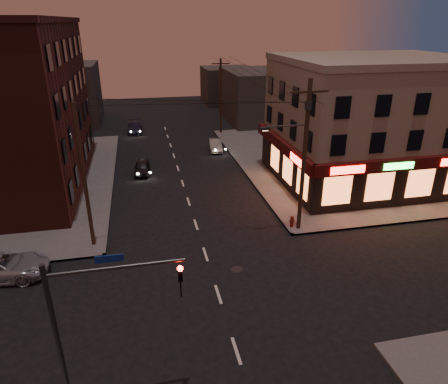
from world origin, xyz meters
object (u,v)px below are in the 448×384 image
object	(u,v)px
sedan_near	(142,167)
sedan_mid	(215,145)
suv_cross	(0,267)
sedan_far	(135,127)
fire_hydrant	(292,221)

from	to	relation	value
sedan_near	sedan_mid	bearing A→B (deg)	40.00
suv_cross	sedan_near	distance (m)	17.28
sedan_far	fire_hydrant	world-z (taller)	sedan_far
fire_hydrant	sedan_far	bearing A→B (deg)	109.73
sedan_near	sedan_mid	size ratio (longest dim) A/B	0.94
fire_hydrant	sedan_mid	bearing A→B (deg)	95.15
sedan_far	fire_hydrant	xyz separation A→B (m)	(10.35, -28.85, -0.05)
suv_cross	sedan_near	xyz separation A→B (m)	(8.13, 15.25, -0.10)
sedan_mid	fire_hydrant	world-z (taller)	sedan_mid
sedan_far	fire_hydrant	distance (m)	30.65
suv_cross	sedan_far	distance (m)	31.82
suv_cross	sedan_near	world-z (taller)	suv_cross
sedan_far	suv_cross	bearing A→B (deg)	-101.99
sedan_near	suv_cross	bearing A→B (deg)	-113.34
fire_hydrant	suv_cross	bearing A→B (deg)	-173.48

